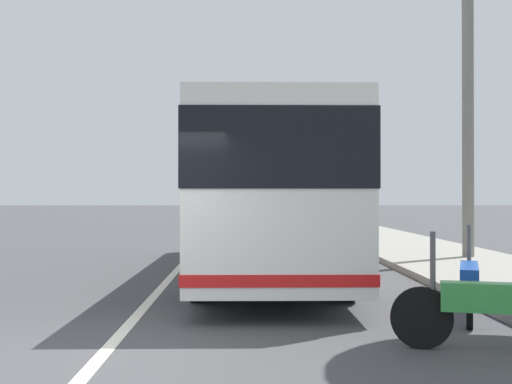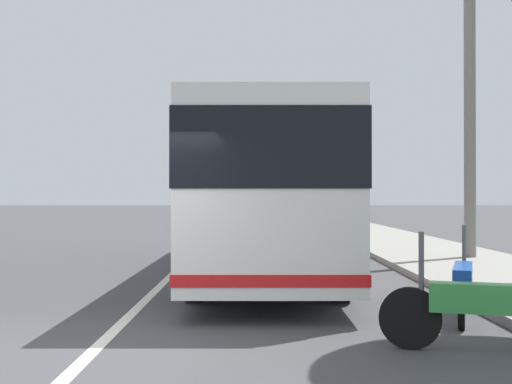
{
  "view_description": "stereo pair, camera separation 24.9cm",
  "coord_description": "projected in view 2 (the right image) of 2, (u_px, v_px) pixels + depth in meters",
  "views": [
    {
      "loc": [
        -6.72,
        -1.48,
        1.68
      ],
      "look_at": [
        8.35,
        -1.8,
        1.78
      ],
      "focal_mm": 44.68,
      "sensor_mm": 36.0,
      "label": 1
    },
    {
      "loc": [
        -6.73,
        -1.72,
        1.68
      ],
      "look_at": [
        8.35,
        -1.8,
        1.78
      ],
      "focal_mm": 44.68,
      "sensor_mm": 36.0,
      "label": 2
    }
  ],
  "objects": [
    {
      "name": "car_side_street",
      "position": [
        255.0,
        214.0,
        32.07
      ],
      "size": [
        3.99,
        1.97,
        1.61
      ],
      "rotation": [
        0.0,
        0.0,
        0.03
      ],
      "color": "black",
      "rests_on": "ground"
    },
    {
      "name": "car_oncoming",
      "position": [
        215.0,
        206.0,
        62.38
      ],
      "size": [
        4.56,
        1.93,
        1.42
      ],
      "rotation": [
        0.0,
        0.0,
        3.16
      ],
      "color": "silver",
      "rests_on": "ground"
    },
    {
      "name": "sidewalk_curb",
      "position": [
        444.0,
        257.0,
        16.74
      ],
      "size": [
        110.0,
        3.6,
        0.14
      ],
      "primitive_type": "cube",
      "color": "gray",
      "rests_on": "ground"
    },
    {
      "name": "lane_divider_line",
      "position": [
        187.0,
        260.0,
        16.71
      ],
      "size": [
        110.0,
        0.16,
        0.01
      ],
      "primitive_type": "cube",
      "color": "silver",
      "rests_on": "ground"
    },
    {
      "name": "car_far_distant",
      "position": [
        252.0,
        211.0,
        40.39
      ],
      "size": [
        4.76,
        2.22,
        1.55
      ],
      "rotation": [
        0.0,
        0.0,
        -0.08
      ],
      "color": "red",
      "rests_on": "ground"
    },
    {
      "name": "motorcycle_mid_row",
      "position": [
        463.0,
        283.0,
        8.83
      ],
      "size": [
        2.23,
        0.86,
        1.25
      ],
      "rotation": [
        0.0,
        0.0,
        -0.34
      ],
      "color": "black",
      "rests_on": "ground"
    },
    {
      "name": "ground_plane",
      "position": [
        89.0,
        355.0,
        6.71
      ],
      "size": [
        220.0,
        220.0,
        0.0
      ],
      "primitive_type": "plane",
      "color": "#424244"
    },
    {
      "name": "car_ahead_same_lane",
      "position": [
        212.0,
        208.0,
        50.77
      ],
      "size": [
        4.54,
        1.99,
        1.53
      ],
      "rotation": [
        0.0,
        0.0,
        3.11
      ],
      "color": "black",
      "rests_on": "ground"
    },
    {
      "name": "motorcycle_angled",
      "position": [
        486.0,
        308.0,
        6.76
      ],
      "size": [
        0.69,
        2.2,
        1.29
      ],
      "rotation": [
        0.0,
        0.0,
        1.3
      ],
      "color": "black",
      "rests_on": "ground"
    },
    {
      "name": "utility_pole",
      "position": [
        470.0,
        85.0,
        16.12
      ],
      "size": [
        0.3,
        0.3,
        8.97
      ],
      "primitive_type": "cylinder",
      "color": "slate",
      "rests_on": "ground"
    },
    {
      "name": "coach_bus",
      "position": [
        264.0,
        189.0,
        13.95
      ],
      "size": [
        11.83,
        2.67,
        3.13
      ],
      "rotation": [
        0.0,
        0.0,
        -0.01
      ],
      "color": "silver",
      "rests_on": "ground"
    }
  ]
}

